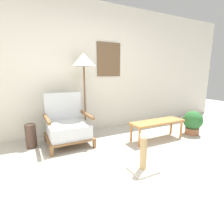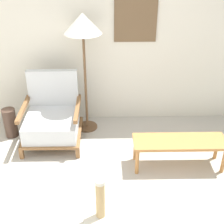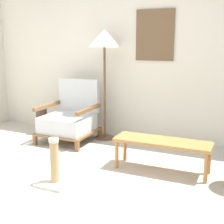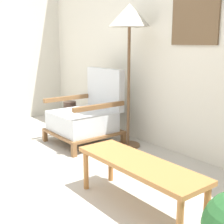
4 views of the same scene
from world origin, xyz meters
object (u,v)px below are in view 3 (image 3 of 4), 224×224
(coffee_table, at_px, (162,144))
(vase, at_px, (42,121))
(scratching_post, at_px, (55,170))
(floor_lamp, at_px, (104,43))
(armchair, at_px, (70,119))

(coffee_table, height_order, vase, vase)
(scratching_post, bearing_deg, floor_lamp, 97.23)
(armchair, height_order, vase, armchair)
(vase, bearing_deg, coffee_table, -17.73)
(floor_lamp, xyz_separation_m, coffee_table, (1.13, -0.88, -1.12))
(floor_lamp, height_order, vase, floor_lamp)
(floor_lamp, height_order, scratching_post, floor_lamp)
(floor_lamp, relative_size, coffee_table, 1.50)
(coffee_table, height_order, scratching_post, scratching_post)
(coffee_table, bearing_deg, scratching_post, -139.52)
(armchair, relative_size, coffee_table, 0.83)
(coffee_table, relative_size, vase, 2.64)
(floor_lamp, bearing_deg, armchair, -145.51)
(armchair, relative_size, floor_lamp, 0.55)
(coffee_table, bearing_deg, floor_lamp, 142.23)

